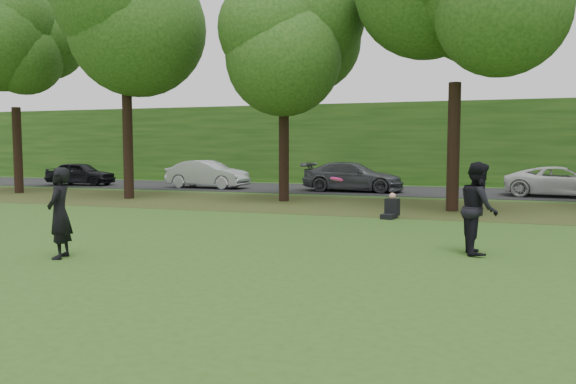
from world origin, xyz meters
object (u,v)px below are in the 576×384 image
Objects in this scene: player_left at (60,213)px; player_right at (478,208)px; seated_person at (391,209)px; frisbee at (337,179)px.

player_left is 8.92m from player_right.
seated_person is (5.63, 8.84, -0.64)m from player_left.
frisbee is 6.86m from seated_person.
frisbee reaches higher than seated_person.
player_right is 2.43× the size of seated_person.
player_right is at bearing 21.93° from frisbee.
player_left is at bearing -109.41° from seated_person.
frisbee is at bearing -78.74° from seated_person.
frisbee is 0.35× the size of seated_person.
player_right is 6.94× the size of frisbee.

